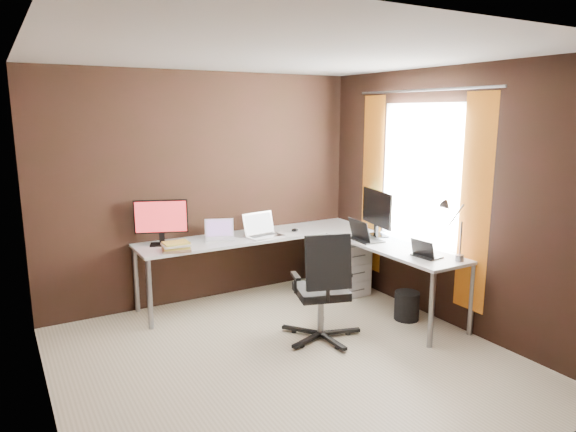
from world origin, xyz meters
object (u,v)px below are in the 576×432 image
object	(u,v)px
wastebasket	(407,306)
laptop_silver	(262,231)
laptop_black_small	(425,253)
office_chair	(322,308)
monitor_right	(377,210)
drawer_pedestal	(344,267)
desk_lamp	(451,223)
laptop_black_big	(364,236)
laptop_white	(220,235)
book_stack	(176,247)
monitor_left	(161,220)

from	to	relation	value
wastebasket	laptop_silver	bearing A→B (deg)	128.74
laptop_black_small	office_chair	bearing A→B (deg)	66.21
monitor_right	laptop_black_small	bearing A→B (deg)	-177.55
drawer_pedestal	desk_lamp	distance (m)	1.64
monitor_right	laptop_black_big	xyz separation A→B (m)	(-0.25, -0.10, -0.24)
drawer_pedestal	laptop_black_small	xyz separation A→B (m)	(0.01, -1.25, 0.47)
laptop_black_big	desk_lamp	xyz separation A→B (m)	(0.22, -0.98, 0.30)
monitor_right	wastebasket	size ratio (longest dim) A/B	2.13
laptop_black_big	desk_lamp	bearing A→B (deg)	-162.81
laptop_white	book_stack	size ratio (longest dim) A/B	1.16
desk_lamp	laptop_silver	bearing A→B (deg)	99.45
laptop_white	laptop_silver	bearing A→B (deg)	6.58
laptop_black_big	office_chair	xyz separation A→B (m)	(-0.85, -0.48, -0.48)
drawer_pedestal	wastebasket	size ratio (longest dim) A/B	2.08
monitor_left	wastebasket	world-z (taller)	monitor_left
monitor_right	book_stack	size ratio (longest dim) A/B	1.94
monitor_right	laptop_black_small	xyz separation A→B (m)	(-0.15, -0.89, -0.25)
monitor_left	laptop_silver	xyz separation A→B (m)	(1.06, -0.19, -0.21)
desk_lamp	wastebasket	distance (m)	1.05
laptop_black_small	office_chair	xyz separation A→B (m)	(-0.95, 0.31, -0.47)
monitor_right	laptop_silver	distance (m)	1.28
laptop_silver	desk_lamp	xyz separation A→B (m)	(1.06, -1.70, 0.30)
laptop_silver	office_chair	world-z (taller)	office_chair
book_stack	laptop_black_small	bearing A→B (deg)	-35.70
monitor_right	book_stack	world-z (taller)	monitor_right
desk_lamp	laptop_black_big	bearing A→B (deg)	80.17
monitor_left	laptop_black_small	distance (m)	2.64
laptop_black_small	desk_lamp	xyz separation A→B (m)	(0.12, -0.19, 0.32)
drawer_pedestal	laptop_black_small	world-z (taller)	laptop_black_small
laptop_white	wastebasket	bearing A→B (deg)	-22.27
drawer_pedestal	laptop_black_big	world-z (taller)	laptop_black_big
monitor_right	monitor_left	bearing A→B (deg)	81.35
laptop_white	laptop_black_small	distance (m)	2.15
monitor_right	book_stack	distance (m)	2.18
office_chair	wastebasket	world-z (taller)	office_chair
monitor_right	laptop_white	world-z (taller)	monitor_right
monitor_left	wastebasket	size ratio (longest dim) A/B	1.78
laptop_black_small	monitor_left	bearing A→B (deg)	44.15
monitor_right	desk_lamp	world-z (taller)	desk_lamp
office_chair	monitor_right	bearing A→B (deg)	45.19
monitor_left	laptop_black_small	world-z (taller)	monitor_left
drawer_pedestal	wastebasket	bearing A→B (deg)	-85.92
book_stack	desk_lamp	world-z (taller)	desk_lamp
office_chair	laptop_black_small	bearing A→B (deg)	-0.84
laptop_black_small	laptop_black_big	bearing A→B (deg)	1.77
monitor_right	laptop_black_big	world-z (taller)	monitor_right
laptop_black_big	office_chair	distance (m)	1.08
book_stack	laptop_white	bearing A→B (deg)	22.56
monitor_left	laptop_white	distance (m)	0.65
laptop_white	laptop_black_small	world-z (taller)	laptop_white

